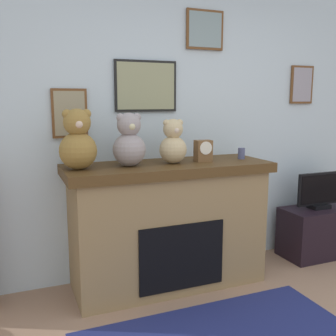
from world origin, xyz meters
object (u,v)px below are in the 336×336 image
at_px(teddy_bear_brown, 173,143).
at_px(fireplace, 168,224).
at_px(television, 320,191).
at_px(mantel_clock, 204,151).
at_px(candle_jar, 241,153).
at_px(tv_stand, 317,232).
at_px(teddy_bear_cream, 129,142).
at_px(teddy_bear_tan, 78,142).

bearing_deg(teddy_bear_brown, fireplace, 154.41).
xyz_separation_m(television, teddy_bear_brown, (-1.61, -0.02, 0.55)).
distance_m(television, mantel_clock, 1.41).
bearing_deg(candle_jar, television, 0.97).
bearing_deg(tv_stand, teddy_bear_cream, -179.48).
relative_size(fireplace, mantel_clock, 9.43).
height_order(teddy_bear_tan, teddy_bear_brown, teddy_bear_tan).
xyz_separation_m(tv_stand, candle_jar, (-0.94, -0.02, 0.86)).
relative_size(television, mantel_clock, 2.92).
xyz_separation_m(television, teddy_bear_cream, (-1.98, -0.02, 0.57)).
bearing_deg(teddy_bear_tan, teddy_bear_cream, 0.01).
distance_m(fireplace, television, 1.65).
bearing_deg(television, teddy_bear_tan, -179.60).
relative_size(television, teddy_bear_brown, 1.45).
xyz_separation_m(teddy_bear_cream, teddy_bear_brown, (0.37, 0.00, -0.02)).
bearing_deg(mantel_clock, teddy_bear_tan, 179.95).
xyz_separation_m(television, mantel_clock, (-1.32, -0.02, 0.48)).
bearing_deg(teddy_bear_cream, candle_jar, 0.03).
bearing_deg(fireplace, candle_jar, -1.45).
bearing_deg(teddy_bear_brown, candle_jar, 0.04).
distance_m(teddy_bear_cream, teddy_bear_brown, 0.37).
distance_m(tv_stand, candle_jar, 1.28).
bearing_deg(teddy_bear_brown, mantel_clock, -0.21).
bearing_deg(teddy_bear_cream, teddy_bear_brown, 0.01).
xyz_separation_m(tv_stand, teddy_bear_tan, (-2.38, -0.02, 1.01)).
distance_m(mantel_clock, teddy_bear_cream, 0.66).
height_order(fireplace, teddy_bear_tan, teddy_bear_tan).
bearing_deg(teddy_bear_tan, candle_jar, 0.02).
bearing_deg(television, teddy_bear_cream, -179.52).
xyz_separation_m(tv_stand, teddy_bear_brown, (-1.61, -0.02, 0.97)).
distance_m(candle_jar, mantel_clock, 0.38).
bearing_deg(teddy_bear_tan, television, 0.40).
bearing_deg(fireplace, mantel_clock, -3.44).
relative_size(mantel_clock, teddy_bear_cream, 0.43).
bearing_deg(tv_stand, teddy_bear_brown, -179.36).
xyz_separation_m(teddy_bear_tan, teddy_bear_cream, (0.40, 0.00, -0.02)).
bearing_deg(candle_jar, teddy_bear_cream, -179.97).
bearing_deg(fireplace, teddy_bear_brown, -25.59).
height_order(television, candle_jar, candle_jar).
distance_m(fireplace, tv_stand, 1.67).
relative_size(tv_stand, teddy_bear_cream, 1.73).
height_order(fireplace, teddy_bear_cream, teddy_bear_cream).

